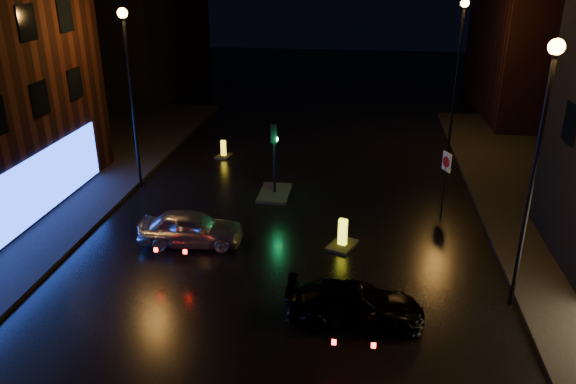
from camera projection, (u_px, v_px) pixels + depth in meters
name	position (u px, v px, depth m)	size (l,w,h in m)	color
building_far_left	(133.00, 3.00, 44.94)	(8.00, 16.00, 14.00)	black
building_far_right	(546.00, 26.00, 38.71)	(8.00, 14.00, 12.00)	black
street_lamp_lfar	(129.00, 73.00, 25.27)	(0.44, 0.44, 8.37)	black
street_lamp_rnear	(540.00, 139.00, 16.01)	(0.44, 0.44, 8.37)	black
street_lamp_rfar	(459.00, 53.00, 30.64)	(0.44, 0.44, 8.37)	black
traffic_signal	(275.00, 184.00, 26.40)	(1.40, 2.40, 3.45)	black
silver_hatchback	(191.00, 228.00, 21.74)	(1.61, 3.99, 1.36)	#B6B9BF
dark_sedan	(355.00, 304.00, 17.06)	(1.71, 4.21, 1.22)	black
bollard_near	(342.00, 241.00, 21.67)	(1.31, 1.55, 1.16)	black
bollard_far	(224.00, 153.00, 31.52)	(0.87, 1.18, 0.95)	black
road_sign_right	(446.00, 167.00, 24.56)	(0.31, 0.58, 2.55)	black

